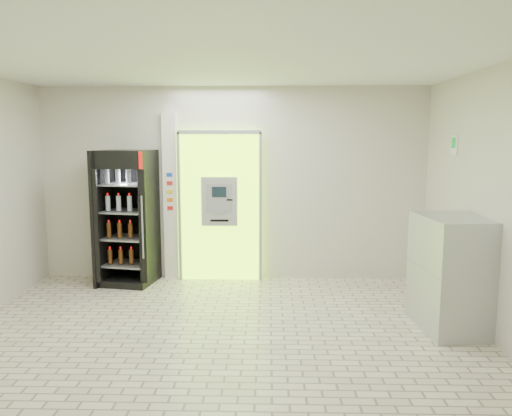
{
  "coord_description": "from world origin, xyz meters",
  "views": [
    {
      "loc": [
        0.55,
        -5.25,
        2.21
      ],
      "look_at": [
        0.39,
        1.2,
        1.3
      ],
      "focal_mm": 35.0,
      "sensor_mm": 36.0,
      "label": 1
    }
  ],
  "objects": [
    {
      "name": "ground",
      "position": [
        0.0,
        0.0,
        0.0
      ],
      "size": [
        6.0,
        6.0,
        0.0
      ],
      "primitive_type": "plane",
      "color": "beige",
      "rests_on": "ground"
    },
    {
      "name": "room_shell",
      "position": [
        0.0,
        0.0,
        1.84
      ],
      "size": [
        6.0,
        6.0,
        6.0
      ],
      "color": "beige",
      "rests_on": "ground"
    },
    {
      "name": "atm_assembly",
      "position": [
        -0.2,
        2.41,
        1.17
      ],
      "size": [
        1.3,
        0.24,
        2.33
      ],
      "color": "#A0FF14",
      "rests_on": "ground"
    },
    {
      "name": "pillar",
      "position": [
        -0.98,
        2.45,
        1.3
      ],
      "size": [
        0.22,
        0.11,
        2.6
      ],
      "color": "silver",
      "rests_on": "ground"
    },
    {
      "name": "beverage_cooler",
      "position": [
        -1.6,
        2.16,
        0.98
      ],
      "size": [
        0.87,
        0.82,
        2.03
      ],
      "rotation": [
        0.0,
        0.0,
        -0.17
      ],
      "color": "black",
      "rests_on": "ground"
    },
    {
      "name": "steel_cabinet",
      "position": [
        2.66,
        0.4,
        0.66
      ],
      "size": [
        0.75,
        1.05,
        1.33
      ],
      "rotation": [
        0.0,
        0.0,
        0.09
      ],
      "color": "#ACAEB4",
      "rests_on": "ground"
    },
    {
      "name": "exit_sign",
      "position": [
        2.99,
        1.4,
        2.12
      ],
      "size": [
        0.02,
        0.22,
        0.26
      ],
      "color": "white",
      "rests_on": "room_shell"
    }
  ]
}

